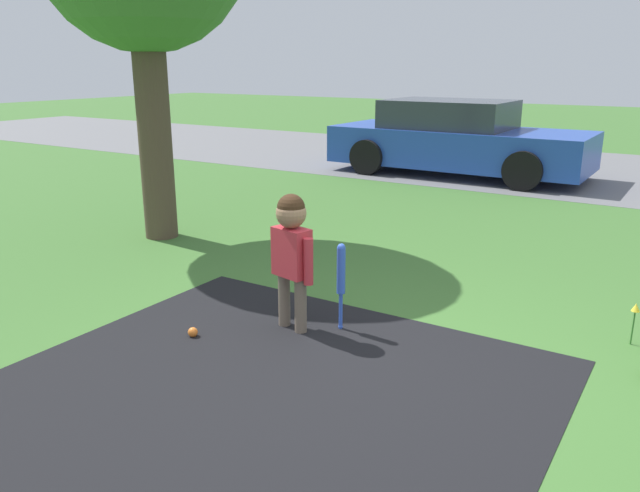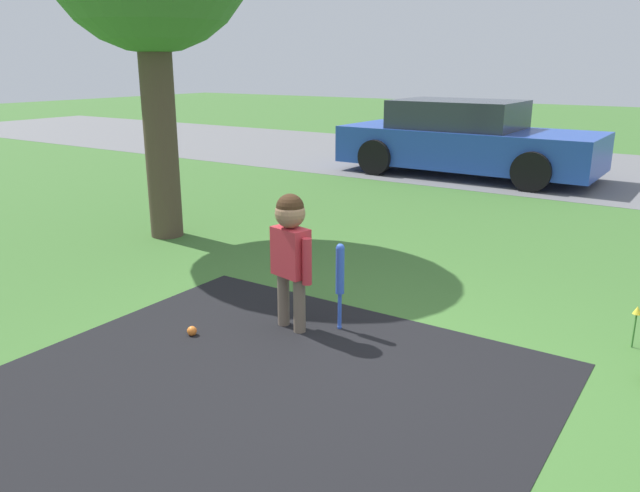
# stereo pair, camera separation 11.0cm
# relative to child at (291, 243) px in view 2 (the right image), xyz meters

# --- Properties ---
(ground_plane) EXTENTS (60.00, 60.00, 0.00)m
(ground_plane) POSITION_rel_child_xyz_m (0.89, -0.36, -0.69)
(ground_plane) COLOR #3D6B2D
(street_strip) EXTENTS (40.00, 6.00, 0.01)m
(street_strip) POSITION_rel_child_xyz_m (0.89, 9.01, -0.69)
(street_strip) COLOR slate
(street_strip) RESTS_ON ground
(child) EXTENTS (0.43, 0.23, 1.07)m
(child) POSITION_rel_child_xyz_m (0.00, 0.00, 0.00)
(child) COLOR #6B5B4C
(child) RESTS_ON ground
(baseball_bat) EXTENTS (0.07, 0.07, 0.69)m
(baseball_bat) POSITION_rel_child_xyz_m (0.32, 0.19, -0.24)
(baseball_bat) COLOR blue
(baseball_bat) RESTS_ON ground
(sports_ball) EXTENTS (0.07, 0.07, 0.07)m
(sports_ball) POSITION_rel_child_xyz_m (-0.55, -0.53, -0.65)
(sports_ball) COLOR orange
(sports_ball) RESTS_ON ground
(parked_car) EXTENTS (4.60, 2.03, 1.34)m
(parked_car) POSITION_rel_child_xyz_m (-1.45, 7.40, -0.05)
(parked_car) COLOR #2347AD
(parked_car) RESTS_ON ground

